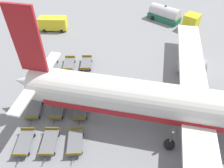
{
  "coord_description": "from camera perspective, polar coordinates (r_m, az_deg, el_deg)",
  "views": [
    {
      "loc": [
        27.32,
        -9.68,
        19.87
      ],
      "look_at": [
        7.95,
        -11.95,
        2.03
      ],
      "focal_mm": 35.0,
      "sensor_mm": 36.0,
      "label": 1
    }
  ],
  "objects": [
    {
      "name": "baggage_dolly_row_near_col_a",
      "position": [
        33.19,
        -15.55,
        4.95
      ],
      "size": [
        3.89,
        1.99,
        0.92
      ],
      "color": "slate",
      "rests_on": "ground_plane"
    },
    {
      "name": "baggage_dolly_row_near_col_d",
      "position": [
        24.66,
        -21.95,
        -14.04
      ],
      "size": [
        3.88,
        1.89,
        0.92
      ],
      "color": "slate",
      "rests_on": "ground_plane"
    },
    {
      "name": "fuel_tanker_primary",
      "position": [
        45.24,
        15.02,
        16.82
      ],
      "size": [
        7.42,
        9.62,
        3.04
      ],
      "color": "yellow",
      "rests_on": "ground_plane"
    },
    {
      "name": "baggage_dolly_row_near_col_b",
      "position": [
        30.18,
        -17.2,
        0.17
      ],
      "size": [
        3.89,
        2.02,
        0.92
      ],
      "color": "slate",
      "rests_on": "ground_plane"
    },
    {
      "name": "baggage_dolly_row_mid_b_col_a",
      "position": [
        32.37,
        -6.78,
        5.32
      ],
      "size": [
        3.87,
        1.87,
        0.92
      ],
      "color": "slate",
      "rests_on": "ground_plane"
    },
    {
      "name": "baggage_dolly_row_mid_a_col_d",
      "position": [
        23.89,
        -16.06,
        -14.42
      ],
      "size": [
        3.87,
        1.84,
        0.92
      ],
      "color": "slate",
      "rests_on": "ground_plane"
    },
    {
      "name": "baggage_dolly_row_mid_a_col_a",
      "position": [
        32.66,
        -11.21,
        5.1
      ],
      "size": [
        3.88,
        1.87,
        0.92
      ],
      "color": "slate",
      "rests_on": "ground_plane"
    },
    {
      "name": "baggage_dolly_row_mid_a_col_b",
      "position": [
        29.54,
        -12.63,
        0.16
      ],
      "size": [
        3.89,
        1.98,
        0.92
      ],
      "color": "slate",
      "rests_on": "ground_plane"
    },
    {
      "name": "baggage_dolly_row_near_col_c",
      "position": [
        27.27,
        -19.61,
        -6.15
      ],
      "size": [
        3.89,
        1.98,
        0.92
      ],
      "color": "slate",
      "rests_on": "ground_plane"
    },
    {
      "name": "service_van",
      "position": [
        42.47,
        -15.09,
        15.08
      ],
      "size": [
        2.74,
        5.05,
        2.4
      ],
      "color": "yellow",
      "rests_on": "ground_plane"
    },
    {
      "name": "baggage_dolly_row_mid_b_col_c",
      "position": [
        25.89,
        -8.28,
        -6.65
      ],
      "size": [
        3.89,
        1.97,
        0.92
      ],
      "color": "slate",
      "rests_on": "ground_plane"
    },
    {
      "name": "baggage_dolly_row_mid_a_col_c",
      "position": [
        26.48,
        -14.0,
        -6.33
      ],
      "size": [
        3.86,
        1.79,
        0.92
      ],
      "color": "slate",
      "rests_on": "ground_plane"
    },
    {
      "name": "baggage_dolly_row_mid_b_col_d",
      "position": [
        23.34,
        -9.63,
        -14.69
      ],
      "size": [
        3.89,
        1.99,
        0.92
      ],
      "color": "slate",
      "rests_on": "ground_plane"
    },
    {
      "name": "ground_plane",
      "position": [
        35.14,
        21.44,
        4.72
      ],
      "size": [
        500.0,
        500.0,
        0.0
      ],
      "primitive_type": "plane",
      "color": "gray"
    },
    {
      "name": "airplane",
      "position": [
        23.77,
        23.83,
        -6.15
      ],
      "size": [
        37.26,
        42.68,
        12.6
      ],
      "color": "white",
      "rests_on": "ground_plane"
    },
    {
      "name": "baggage_dolly_row_mid_b_col_b",
      "position": [
        28.96,
        -7.14,
        0.01
      ],
      "size": [
        3.88,
        1.93,
        0.92
      ],
      "color": "slate",
      "rests_on": "ground_plane"
    }
  ]
}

